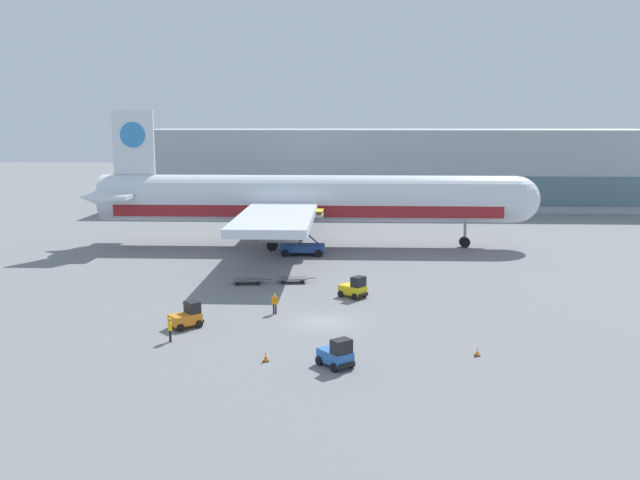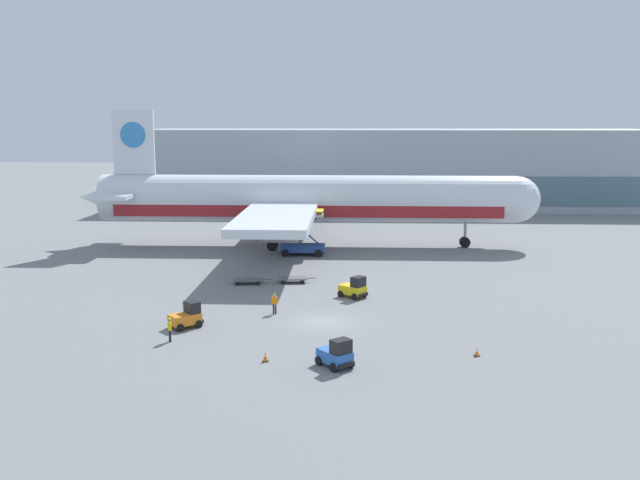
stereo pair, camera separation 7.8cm
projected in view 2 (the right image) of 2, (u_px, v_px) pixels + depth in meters
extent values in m
plane|color=slate|center=(324.00, 322.00, 56.92)|extent=(400.00, 400.00, 0.00)
cube|color=#9EA8B2|center=(396.00, 168.00, 129.18)|extent=(90.00, 18.00, 14.00)
cube|color=slate|center=(399.00, 191.00, 120.75)|extent=(88.20, 0.20, 4.90)
cylinder|color=silver|center=(308.00, 198.00, 89.38)|extent=(52.02, 5.95, 5.80)
cube|color=maroon|center=(308.00, 209.00, 89.60)|extent=(47.86, 5.82, 1.45)
sphere|color=silver|center=(517.00, 199.00, 88.27)|extent=(5.68, 5.68, 5.68)
cone|color=silver|center=(104.00, 197.00, 90.48)|extent=(6.40, 5.53, 5.51)
cube|color=silver|center=(134.00, 143.00, 89.13)|extent=(5.20, 0.46, 8.00)
cylinder|color=#3384CC|center=(133.00, 135.00, 88.97)|extent=(3.20, 0.56, 3.20)
cube|color=silver|center=(128.00, 193.00, 90.25)|extent=(3.64, 13.01, 0.50)
cube|color=silver|center=(287.00, 204.00, 89.61)|extent=(8.14, 48.02, 0.90)
cylinder|color=#9EA0A5|center=(279.00, 230.00, 79.99)|extent=(4.21, 2.81, 2.80)
cylinder|color=#9EA0A5|center=(294.00, 208.00, 99.84)|extent=(4.21, 2.81, 2.80)
cylinder|color=#9EA0A5|center=(465.00, 226.00, 89.12)|extent=(0.36, 0.36, 4.00)
cylinder|color=black|center=(465.00, 242.00, 89.46)|extent=(1.30, 0.90, 1.30)
cylinder|color=#9EA0A5|center=(272.00, 229.00, 86.99)|extent=(0.36, 0.36, 4.00)
cylinder|color=black|center=(273.00, 245.00, 87.33)|extent=(1.30, 0.90, 1.30)
cylinder|color=#9EA0A5|center=(278.00, 222.00, 93.29)|extent=(0.36, 0.36, 4.00)
cylinder|color=black|center=(278.00, 237.00, 93.63)|extent=(1.30, 0.90, 1.30)
cube|color=#284C99|center=(303.00, 248.00, 84.69)|extent=(5.21, 3.01, 0.70)
cube|color=#B2B2B7|center=(303.00, 215.00, 84.02)|extent=(4.95, 2.86, 0.30)
cube|color=yellow|center=(302.00, 210.00, 83.93)|extent=(4.95, 2.86, 0.08)
cube|color=#284C99|center=(303.00, 230.00, 84.33)|extent=(4.27, 0.17, 3.74)
cube|color=#284C99|center=(303.00, 230.00, 84.33)|extent=(4.27, 0.17, 3.74)
cylinder|color=black|center=(320.00, 249.00, 86.15)|extent=(0.90, 0.36, 0.90)
cylinder|color=black|center=(318.00, 253.00, 83.19)|extent=(0.90, 0.36, 0.90)
cylinder|color=black|center=(287.00, 248.00, 86.31)|extent=(0.90, 0.36, 0.90)
cylinder|color=black|center=(285.00, 253.00, 83.36)|extent=(0.90, 0.36, 0.90)
cube|color=yellow|center=(352.00, 290.00, 64.57)|extent=(2.67, 2.52, 0.80)
cube|color=black|center=(358.00, 282.00, 64.01)|extent=(1.47, 1.53, 0.90)
cube|color=black|center=(363.00, 295.00, 63.83)|extent=(0.90, 1.09, 0.24)
cylinder|color=black|center=(364.00, 294.00, 64.64)|extent=(0.62, 0.56, 0.60)
cylinder|color=black|center=(355.00, 297.00, 63.60)|extent=(0.62, 0.56, 0.60)
cylinder|color=black|center=(350.00, 291.00, 65.68)|extent=(0.62, 0.56, 0.60)
cylinder|color=black|center=(341.00, 294.00, 64.64)|extent=(0.62, 0.56, 0.60)
cube|color=orange|center=(185.00, 319.00, 55.20)|extent=(2.65, 2.57, 0.80)
cube|color=black|center=(192.00, 307.00, 55.45)|extent=(1.49, 1.53, 0.90)
cube|color=black|center=(199.00, 320.00, 56.00)|extent=(0.95, 1.06, 0.24)
cylinder|color=black|center=(190.00, 320.00, 56.30)|extent=(0.61, 0.57, 0.60)
cylinder|color=black|center=(199.00, 324.00, 55.22)|extent=(0.61, 0.57, 0.60)
cylinder|color=black|center=(172.00, 324.00, 55.31)|extent=(0.61, 0.57, 0.60)
cylinder|color=black|center=(180.00, 328.00, 54.23)|extent=(0.61, 0.57, 0.60)
cube|color=#2D66B7|center=(335.00, 356.00, 46.60)|extent=(2.54, 2.67, 0.80)
cube|color=black|center=(341.00, 346.00, 45.94)|extent=(1.53, 1.48, 0.90)
cube|color=black|center=(346.00, 365.00, 45.67)|extent=(1.08, 0.92, 0.24)
cylinder|color=black|center=(351.00, 363.00, 46.44)|extent=(0.57, 0.62, 0.60)
cylinder|color=black|center=(334.00, 368.00, 45.62)|extent=(0.57, 0.62, 0.60)
cylinder|color=black|center=(336.00, 357.00, 47.71)|extent=(0.57, 0.62, 0.60)
cylinder|color=black|center=(319.00, 361.00, 46.89)|extent=(0.57, 0.62, 0.60)
cube|color=#56565B|center=(248.00, 280.00, 69.78)|extent=(2.95, 1.79, 0.12)
cube|color=#56565B|center=(267.00, 279.00, 69.89)|extent=(0.90, 0.18, 0.08)
cylinder|color=black|center=(258.00, 280.00, 70.50)|extent=(0.37, 0.18, 0.36)
cylinder|color=black|center=(258.00, 283.00, 69.25)|extent=(0.37, 0.18, 0.36)
cylinder|color=black|center=(238.00, 281.00, 70.39)|extent=(0.37, 0.18, 0.36)
cylinder|color=black|center=(237.00, 284.00, 69.13)|extent=(0.37, 0.18, 0.36)
cube|color=#56565B|center=(293.00, 278.00, 70.37)|extent=(2.95, 1.79, 0.12)
cube|color=#56565B|center=(311.00, 278.00, 70.48)|extent=(0.90, 0.18, 0.08)
cylinder|color=black|center=(302.00, 279.00, 71.10)|extent=(0.37, 0.18, 0.36)
cylinder|color=black|center=(303.00, 282.00, 69.84)|extent=(0.37, 0.18, 0.36)
cylinder|color=black|center=(283.00, 279.00, 70.98)|extent=(0.37, 0.18, 0.36)
cylinder|color=black|center=(283.00, 282.00, 69.72)|extent=(0.37, 0.18, 0.36)
cylinder|color=black|center=(170.00, 336.00, 51.68)|extent=(0.14, 0.14, 0.87)
cylinder|color=black|center=(170.00, 336.00, 51.86)|extent=(0.14, 0.14, 0.87)
cube|color=yellow|center=(170.00, 326.00, 51.64)|extent=(0.35, 0.42, 0.65)
cylinder|color=yellow|center=(170.00, 326.00, 51.42)|extent=(0.09, 0.09, 0.58)
cylinder|color=yellow|center=(169.00, 325.00, 51.85)|extent=(0.09, 0.09, 0.58)
sphere|color=#846047|center=(169.00, 320.00, 51.57)|extent=(0.23, 0.23, 0.23)
sphere|color=yellow|center=(169.00, 319.00, 51.56)|extent=(0.22, 0.22, 0.22)
cylinder|color=black|center=(276.00, 309.00, 59.08)|extent=(0.14, 0.14, 0.83)
cylinder|color=black|center=(274.00, 309.00, 59.16)|extent=(0.14, 0.14, 0.83)
cube|color=orange|center=(275.00, 301.00, 59.00)|extent=(0.42, 0.34, 0.62)
cylinder|color=orange|center=(277.00, 301.00, 58.89)|extent=(0.09, 0.09, 0.56)
cylinder|color=orange|center=(272.00, 300.00, 59.09)|extent=(0.09, 0.09, 0.56)
sphere|color=tan|center=(274.00, 296.00, 58.93)|extent=(0.22, 0.22, 0.22)
sphere|color=yellow|center=(274.00, 295.00, 58.92)|extent=(0.21, 0.21, 0.21)
cube|color=black|center=(265.00, 361.00, 47.64)|extent=(0.40, 0.40, 0.04)
cone|color=orange|center=(265.00, 356.00, 47.58)|extent=(0.32, 0.32, 0.64)
cylinder|color=white|center=(265.00, 356.00, 47.58)|extent=(0.19, 0.19, 0.09)
cube|color=black|center=(477.00, 356.00, 48.75)|extent=(0.40, 0.40, 0.04)
cone|color=orange|center=(477.00, 351.00, 48.70)|extent=(0.32, 0.32, 0.57)
cylinder|color=white|center=(477.00, 351.00, 48.69)|extent=(0.19, 0.19, 0.08)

